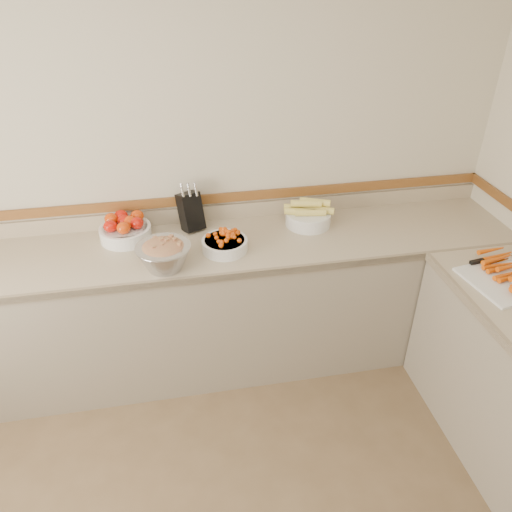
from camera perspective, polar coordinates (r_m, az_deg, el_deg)
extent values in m
plane|color=beige|center=(3.07, -8.85, 10.51)|extent=(4.00, 0.00, 4.00)
cube|color=tan|center=(2.97, -7.83, 0.67)|extent=(4.00, 0.65, 0.04)
cube|color=gray|center=(3.22, -7.24, -6.15)|extent=(4.00, 0.63, 0.86)
cube|color=#8A785D|center=(2.70, -7.36, -2.77)|extent=(4.00, 0.02, 0.04)
cube|color=tan|center=(3.21, -8.32, 4.63)|extent=(4.00, 0.02, 0.10)
cube|color=brown|center=(3.16, -8.46, 6.22)|extent=(4.00, 0.02, 0.06)
cube|color=black|center=(3.10, -7.48, 5.06)|extent=(0.18, 0.19, 0.25)
cylinder|color=silver|center=(3.01, -8.41, 7.27)|extent=(0.03, 0.03, 0.07)
cylinder|color=silver|center=(3.01, -7.63, 7.35)|extent=(0.03, 0.03, 0.07)
cylinder|color=silver|center=(3.01, -6.86, 7.42)|extent=(0.03, 0.03, 0.07)
cylinder|color=silver|center=(3.03, -8.44, 7.47)|extent=(0.03, 0.03, 0.07)
cylinder|color=silver|center=(3.03, -7.67, 7.54)|extent=(0.03, 0.03, 0.07)
cylinder|color=silver|center=(3.03, -6.90, 7.61)|extent=(0.03, 0.03, 0.07)
cylinder|color=silver|center=(3.05, -8.47, 7.66)|extent=(0.03, 0.03, 0.07)
cylinder|color=silver|center=(3.05, -7.70, 7.74)|extent=(0.03, 0.03, 0.07)
cylinder|color=silver|center=(3.06, -6.94, 7.81)|extent=(0.03, 0.03, 0.07)
cylinder|color=white|center=(3.09, -14.67, 2.58)|extent=(0.31, 0.31, 0.08)
torus|color=white|center=(3.08, -14.75, 3.14)|extent=(0.31, 0.31, 0.01)
cylinder|color=white|center=(3.08, -14.75, 3.14)|extent=(0.27, 0.27, 0.01)
ellipsoid|color=red|center=(3.03, -16.31, 3.29)|extent=(0.08, 0.08, 0.07)
ellipsoid|color=#DA3B07|center=(2.99, -14.91, 3.12)|extent=(0.08, 0.08, 0.07)
ellipsoid|color=red|center=(3.03, -13.44, 3.69)|extent=(0.08, 0.08, 0.07)
ellipsoid|color=#DA3B07|center=(3.11, -16.22, 4.10)|extent=(0.08, 0.08, 0.07)
ellipsoid|color=red|center=(3.07, -14.85, 3.94)|extent=(0.08, 0.08, 0.07)
ellipsoid|color=#DA3B07|center=(3.11, -13.42, 4.48)|extent=(0.08, 0.08, 0.07)
ellipsoid|color=red|center=(3.13, -15.18, 4.47)|extent=(0.08, 0.08, 0.07)
ellipsoid|color=#DA3B07|center=(3.05, -14.20, 3.83)|extent=(0.08, 0.08, 0.07)
cylinder|color=white|center=(2.89, -3.60, 1.29)|extent=(0.27, 0.27, 0.07)
torus|color=white|center=(2.88, -3.62, 1.77)|extent=(0.27, 0.27, 0.01)
cylinder|color=white|center=(2.88, -3.62, 1.77)|extent=(0.23, 0.23, 0.01)
sphere|color=#E24B07|center=(2.91, -3.91, 2.97)|extent=(0.03, 0.03, 0.03)
sphere|color=#E24B07|center=(2.85, -3.80, 2.90)|extent=(0.03, 0.03, 0.03)
sphere|color=#E24B07|center=(2.84, -5.24, 1.84)|extent=(0.03, 0.03, 0.03)
sphere|color=#E24B07|center=(2.85, -3.81, 2.67)|extent=(0.03, 0.03, 0.03)
sphere|color=#E24B07|center=(2.79, -3.96, 1.49)|extent=(0.03, 0.03, 0.03)
sphere|color=#E24B07|center=(2.92, -4.45, 2.95)|extent=(0.03, 0.03, 0.03)
sphere|color=#E24B07|center=(2.88, -3.88, 3.03)|extent=(0.03, 0.03, 0.03)
sphere|color=#E24B07|center=(2.86, -4.41, 2.60)|extent=(0.03, 0.03, 0.03)
sphere|color=#E24B07|center=(2.93, -2.42, 2.96)|extent=(0.03, 0.03, 0.03)
sphere|color=#E24B07|center=(2.81, -3.10, 1.90)|extent=(0.03, 0.03, 0.03)
sphere|color=#E24B07|center=(2.87, -3.08, 2.96)|extent=(0.03, 0.03, 0.03)
sphere|color=#E24B07|center=(2.88, -3.34, 3.01)|extent=(0.03, 0.03, 0.03)
sphere|color=#E24B07|center=(2.80, -3.97, 1.60)|extent=(0.03, 0.03, 0.03)
sphere|color=#E24B07|center=(2.92, -3.92, 3.08)|extent=(0.03, 0.03, 0.03)
sphere|color=#E24B07|center=(2.84, -2.62, 2.45)|extent=(0.03, 0.03, 0.03)
sphere|color=#E24B07|center=(2.85, -3.26, 2.76)|extent=(0.03, 0.03, 0.03)
sphere|color=#E24B07|center=(2.84, -3.77, 2.85)|extent=(0.03, 0.03, 0.03)
sphere|color=#E24B07|center=(2.84, -3.63, 2.98)|extent=(0.03, 0.03, 0.03)
sphere|color=#E24B07|center=(2.90, -3.95, 2.93)|extent=(0.03, 0.03, 0.03)
sphere|color=#E24B07|center=(2.79, -3.75, 1.40)|extent=(0.03, 0.03, 0.03)
sphere|color=#E24B07|center=(2.85, -2.96, 2.71)|extent=(0.03, 0.03, 0.03)
sphere|color=#E24B07|center=(2.90, -2.27, 2.76)|extent=(0.03, 0.03, 0.03)
sphere|color=#E24B07|center=(2.86, -4.25, 2.88)|extent=(0.03, 0.03, 0.03)
sphere|color=#E24B07|center=(2.85, -2.69, 2.53)|extent=(0.03, 0.03, 0.03)
sphere|color=#E24B07|center=(2.83, -4.53, 2.09)|extent=(0.03, 0.03, 0.03)
sphere|color=#E24B07|center=(2.94, -4.44, 3.01)|extent=(0.03, 0.03, 0.03)
sphere|color=#E24B07|center=(2.89, -3.56, 2.96)|extent=(0.03, 0.03, 0.03)
sphere|color=#E24B07|center=(2.89, -2.28, 2.69)|extent=(0.03, 0.03, 0.03)
sphere|color=#E24B07|center=(2.87, -4.68, 2.51)|extent=(0.03, 0.03, 0.03)
sphere|color=#E24B07|center=(2.93, -4.90, 2.84)|extent=(0.03, 0.03, 0.03)
sphere|color=#E24B07|center=(2.85, -4.98, 2.18)|extent=(0.03, 0.03, 0.03)
sphere|color=#E24B07|center=(2.83, -3.83, 2.31)|extent=(0.03, 0.03, 0.03)
sphere|color=#E24B07|center=(2.83, -3.73, 2.55)|extent=(0.03, 0.03, 0.03)
sphere|color=#E24B07|center=(2.85, -4.06, 2.69)|extent=(0.03, 0.03, 0.03)
sphere|color=#E24B07|center=(2.85, -3.14, 2.84)|extent=(0.03, 0.03, 0.03)
sphere|color=#E24B07|center=(2.86, -3.60, 3.01)|extent=(0.03, 0.03, 0.03)
sphere|color=#E24B07|center=(2.91, -2.04, 2.75)|extent=(0.03, 0.03, 0.03)
sphere|color=#E24B07|center=(2.89, -3.45, 2.86)|extent=(0.03, 0.03, 0.03)
sphere|color=#E24B07|center=(2.83, -2.57, 2.26)|extent=(0.03, 0.03, 0.03)
cylinder|color=white|center=(3.17, 5.97, 4.30)|extent=(0.28, 0.28, 0.09)
torus|color=white|center=(3.15, 6.01, 4.89)|extent=(0.29, 0.29, 0.01)
cylinder|color=#EFDA63|center=(3.11, 5.03, 5.07)|extent=(0.19, 0.10, 0.04)
cylinder|color=#EFDA63|center=(3.10, 6.25, 4.96)|extent=(0.19, 0.08, 0.04)
cylinder|color=#EFDA63|center=(3.14, 7.19, 5.28)|extent=(0.19, 0.12, 0.04)
cylinder|color=#EFDA63|center=(3.16, 4.93, 5.55)|extent=(0.19, 0.09, 0.04)
cylinder|color=#EFDA63|center=(3.19, 6.38, 5.74)|extent=(0.19, 0.13, 0.04)
cylinder|color=#EFDA63|center=(3.12, 5.74, 5.98)|extent=(0.19, 0.08, 0.04)
cylinder|color=#EFDA63|center=(3.14, 6.78, 6.16)|extent=(0.19, 0.12, 0.04)
cylinder|color=#B2B2BA|center=(2.75, -10.45, -0.13)|extent=(0.30, 0.30, 0.14)
torus|color=#B2B2BA|center=(2.72, -10.58, 1.02)|extent=(0.30, 0.30, 0.01)
ellipsoid|color=#BA1533|center=(2.72, -10.56, 0.82)|extent=(0.25, 0.25, 0.08)
cube|color=#BA1533|center=(2.72, -9.26, 1.89)|extent=(0.03, 0.03, 0.02)
cube|color=#91BF5D|center=(2.72, -10.15, 1.77)|extent=(0.03, 0.03, 0.02)
cube|color=#BA1533|center=(2.80, -11.46, 2.01)|extent=(0.03, 0.03, 0.02)
cube|color=#91BF5D|center=(2.68, -11.60, 0.93)|extent=(0.03, 0.03, 0.02)
cube|color=#BA1533|center=(2.71, -9.25, 1.23)|extent=(0.03, 0.03, 0.02)
cube|color=#91BF5D|center=(2.73, -11.05, 1.53)|extent=(0.03, 0.03, 0.02)
cube|color=#BA1533|center=(2.74, -10.75, 1.80)|extent=(0.03, 0.03, 0.02)
cube|color=#91BF5D|center=(2.70, -10.60, 1.27)|extent=(0.03, 0.03, 0.02)
cube|color=#BA1533|center=(2.75, -10.76, 1.94)|extent=(0.03, 0.03, 0.02)
cube|color=#91BF5D|center=(2.69, -8.76, 1.37)|extent=(0.03, 0.03, 0.02)
cube|color=#BA1533|center=(2.71, -10.23, 1.31)|extent=(0.03, 0.03, 0.02)
cube|color=#91BF5D|center=(2.69, -10.49, 1.00)|extent=(0.03, 0.03, 0.02)
cube|color=#BA1533|center=(2.72, -8.74, 1.46)|extent=(0.03, 0.03, 0.02)
cube|color=#91BF5D|center=(2.75, -9.67, 2.20)|extent=(0.03, 0.03, 0.02)
cone|color=#E25507|center=(2.97, 27.23, -1.81)|extent=(0.19, 0.06, 0.03)
cone|color=#E25507|center=(2.98, 27.05, -1.11)|extent=(0.19, 0.06, 0.03)
cone|color=#E25507|center=(3.01, 26.64, -1.22)|extent=(0.19, 0.06, 0.03)
cone|color=#E25507|center=(3.03, 26.36, -0.93)|extent=(0.19, 0.06, 0.03)
cone|color=#E25507|center=(3.04, 26.18, -0.25)|extent=(0.19, 0.06, 0.03)
cone|color=#E25507|center=(3.07, 25.79, -0.37)|extent=(0.19, 0.06, 0.03)
cone|color=#E25507|center=(3.09, 25.51, -0.09)|extent=(0.19, 0.06, 0.03)
cone|color=#E25507|center=(3.09, 25.34, 0.58)|extent=(0.19, 0.06, 0.03)
cube|color=silver|center=(3.10, 26.30, -0.37)|extent=(0.20, 0.07, 0.00)
cube|color=black|center=(3.02, 24.06, -0.55)|extent=(0.11, 0.04, 0.02)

